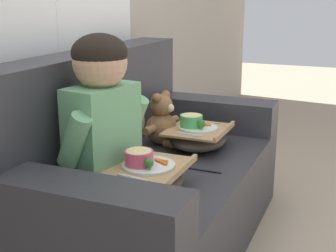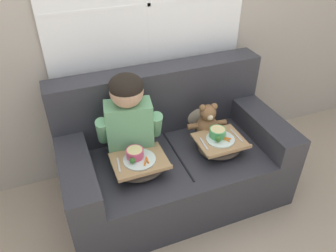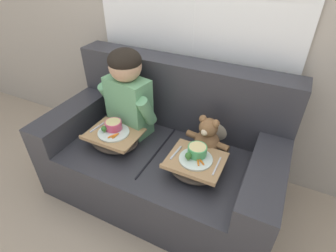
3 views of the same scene
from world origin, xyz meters
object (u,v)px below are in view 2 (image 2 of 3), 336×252
object	(u,v)px
throw_pillow_behind_teddy	(197,108)
lap_tray_child	(140,165)
child_figure	(128,114)
couch	(171,155)
teddy_bear	(207,123)
throw_pillow_behind_child	(124,124)
lap_tray_teddy	(220,144)

from	to	relation	value
throw_pillow_behind_teddy	lap_tray_child	world-z (taller)	throw_pillow_behind_teddy
throw_pillow_behind_teddy	child_figure	world-z (taller)	child_figure
couch	teddy_bear	distance (m)	0.39
couch	teddy_bear	world-z (taller)	couch
throw_pillow_behind_teddy	teddy_bear	world-z (taller)	throw_pillow_behind_teddy
throw_pillow_behind_child	teddy_bear	world-z (taller)	throw_pillow_behind_child
child_figure	throw_pillow_behind_child	bearing A→B (deg)	89.94
couch	child_figure	bearing A→B (deg)	176.17
teddy_bear	lap_tray_child	xyz separation A→B (m)	(-0.64, -0.22, -0.06)
child_figure	lap_tray_teddy	bearing A→B (deg)	-18.90
lap_tray_child	lap_tray_teddy	size ratio (longest dim) A/B	1.06
child_figure	lap_tray_child	size ratio (longest dim) A/B	1.76
throw_pillow_behind_child	lap_tray_teddy	xyz separation A→B (m)	(0.64, -0.41, -0.09)
teddy_bear	throw_pillow_behind_child	bearing A→B (deg)	162.77
throw_pillow_behind_teddy	lap_tray_child	xyz separation A→B (m)	(-0.64, -0.41, -0.09)
throw_pillow_behind_teddy	teddy_bear	xyz separation A→B (m)	(-0.00, -0.20, -0.03)
couch	throw_pillow_behind_child	bearing A→B (deg)	145.88
child_figure	lap_tray_teddy	distance (m)	0.74
couch	throw_pillow_behind_child	distance (m)	0.46
throw_pillow_behind_teddy	teddy_bear	bearing A→B (deg)	-90.19
throw_pillow_behind_child	teddy_bear	distance (m)	0.67
child_figure	lap_tray_teddy	xyz separation A→B (m)	(0.64, -0.22, -0.30)
throw_pillow_behind_teddy	teddy_bear	distance (m)	0.20
throw_pillow_behind_teddy	child_figure	distance (m)	0.70
couch	throw_pillow_behind_child	xyz separation A→B (m)	(-0.32, 0.22, 0.26)
throw_pillow_behind_teddy	lap_tray_child	size ratio (longest dim) A/B	0.85
teddy_bear	lap_tray_teddy	distance (m)	0.22
lap_tray_child	child_figure	bearing A→B (deg)	89.56
throw_pillow_behind_teddy	child_figure	size ratio (longest dim) A/B	0.48
couch	teddy_bear	xyz separation A→B (m)	(0.32, 0.02, 0.23)
child_figure	throw_pillow_behind_teddy	bearing A→B (deg)	16.97
throw_pillow_behind_child	lap_tray_child	size ratio (longest dim) A/B	0.89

